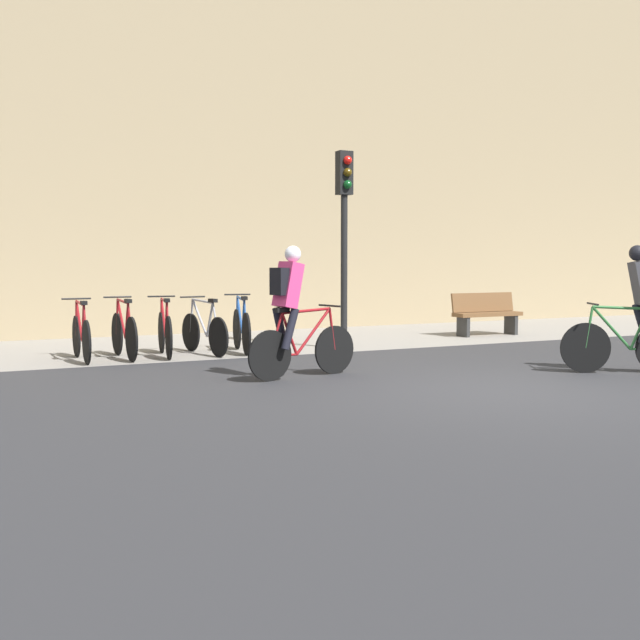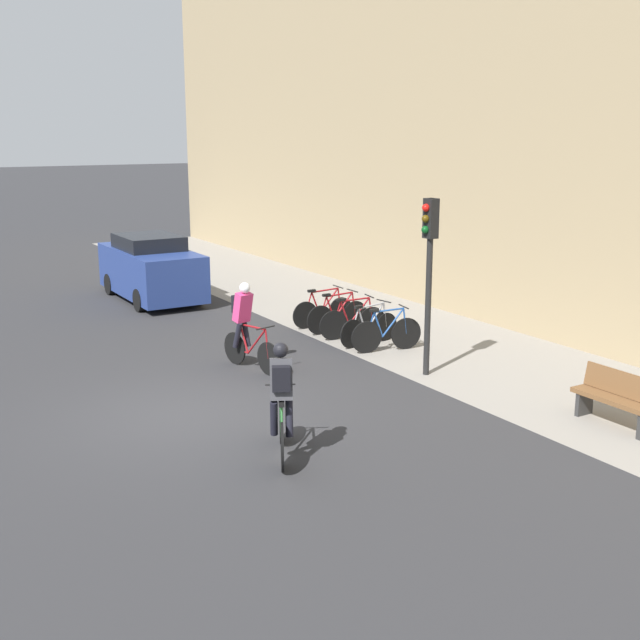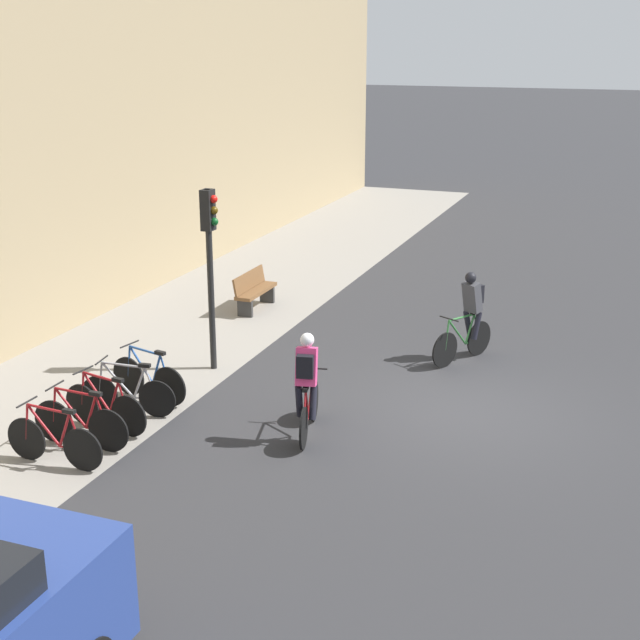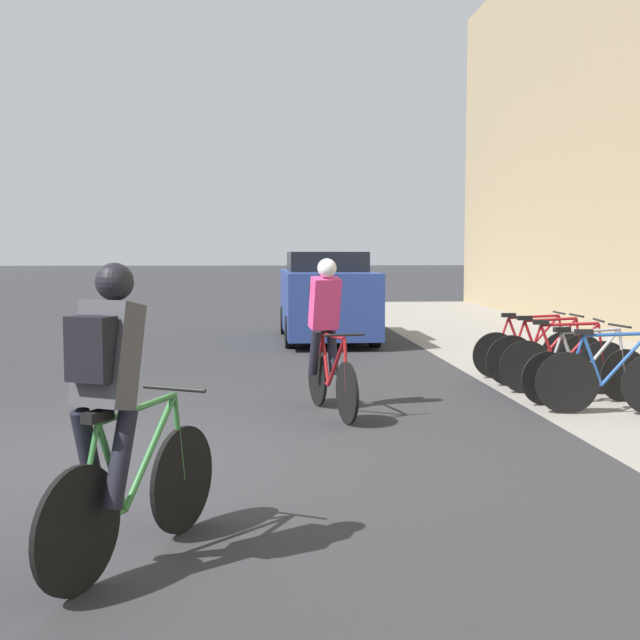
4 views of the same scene
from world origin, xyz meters
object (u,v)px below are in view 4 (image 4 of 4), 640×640
Objects in this scene: cyclist_pink at (327,331)px; parked_bike_2 at (565,363)px; cyclist_grey at (116,410)px; parked_bike_3 at (586,372)px; parked_car at (326,297)px; parked_bike_1 at (546,356)px; parked_bike_4 at (610,379)px; parked_bike_0 at (529,351)px.

parked_bike_2 is at bearing 105.38° from cyclist_pink.
cyclist_grey reaches higher than parked_bike_2.
parked_bike_3 is 7.75m from parked_car.
parked_car is (-7.51, 0.67, -0.05)m from cyclist_pink.
parked_bike_4 reaches higher than parked_bike_1.
cyclist_pink is at bearing -74.62° from parked_bike_2.
parked_bike_4 is (-4.08, 4.81, -0.53)m from cyclist_grey.
parked_bike_2 is 1.02× the size of parked_bike_4.
parked_car is at bearing -159.17° from parked_bike_2.
cyclist_pink is 4.83m from cyclist_grey.
parked_bike_3 is at bearing 93.66° from cyclist_pink.
cyclist_grey is 7.78m from parked_bike_1.
parked_bike_4 is at bearing 0.03° from parked_bike_2.
parked_bike_0 is 0.99× the size of parked_bike_1.
parked_bike_0 is at bearing -179.97° from parked_bike_2.
parked_car reaches higher than parked_bike_0.
cyclist_pink reaches higher than parked_bike_3.
parked_bike_3 is (0.67, -0.00, -0.01)m from parked_bike_2.
parked_car is (-7.98, -2.53, 0.48)m from parked_bike_4.
parked_bike_0 is 1.01× the size of parked_bike_2.
cyclist_grey reaches higher than parked_bike_0.
parked_bike_4 is (2.01, 0.00, 0.00)m from parked_bike_1.
parked_bike_2 is 0.67m from parked_bike_3.
parked_bike_3 is 0.39× the size of parked_car.
cyclist_grey is at bearing -10.74° from parked_car.
parked_car is at bearing -162.43° from parked_bike_4.
parked_car reaches higher than cyclist_pink.
parked_bike_1 is 0.67m from parked_bike_2.
parked_bike_1 is 2.01m from parked_bike_4.
parked_bike_0 is at bearing 25.48° from parked_car.
parked_bike_0 is at bearing -179.97° from parked_bike_4.
parked_bike_1 is 0.40× the size of parked_car.
cyclist_grey is at bearing -35.42° from parked_bike_0.
cyclist_pink is 1.04× the size of parked_bike_1.
parked_bike_2 is 1.34m from parked_bike_4.
parked_bike_3 is (-4.75, 4.81, -0.55)m from cyclist_grey.
parked_bike_2 is (-5.43, 4.81, -0.54)m from cyclist_grey.
cyclist_pink is at bearing -55.20° from parked_bike_0.
parked_bike_2 is at bearing 138.42° from cyclist_grey.
cyclist_pink is 1.08× the size of parked_bike_4.
parked_bike_1 reaches higher than parked_bike_0.
parked_car is at bearing 169.26° from cyclist_grey.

